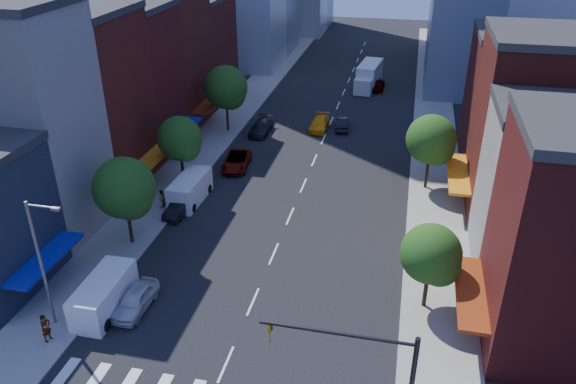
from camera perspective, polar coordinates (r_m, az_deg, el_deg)
name	(u,v)px	position (r m, az deg, el deg)	size (l,w,h in m)	color
ground	(226,364)	(35.32, -6.33, -17.00)	(220.00, 220.00, 0.00)	black
sidewalk_left	(230,118)	(71.42, -5.87, 7.45)	(5.00, 120.00, 0.15)	gray
sidewalk_right	(434,135)	(68.19, 14.65, 5.66)	(5.00, 120.00, 0.15)	gray
bldg_left_1	(11,125)	(49.08, -26.30, 6.13)	(12.00, 8.00, 18.00)	beige
bldg_left_2	(73,103)	(55.82, -20.99, 8.48)	(12.00, 9.00, 16.00)	#571A14
bldg_left_3	(118,81)	(62.87, -16.88, 10.70)	(12.00, 8.00, 15.00)	#591716
bldg_left_4	(151,53)	(69.87, -13.70, 13.60)	(12.00, 9.00, 17.00)	#571A14
bldg_left_5	(183,50)	(78.74, -10.58, 13.97)	(12.00, 10.00, 13.00)	#591716
bldg_right_1	(571,196)	(44.45, 26.78, -0.39)	(12.00, 8.00, 12.00)	beige
bldg_right_2	(551,131)	(51.91, 25.19, 5.67)	(12.00, 10.00, 15.00)	#571A14
bldg_right_3	(530,104)	(61.47, 23.39, 8.24)	(12.00, 10.00, 13.00)	#591716
streetlight	(42,258)	(37.60, -23.71, -6.12)	(2.25, 0.25, 9.00)	slate
tree_left_near	(126,191)	(44.66, -16.16, 0.14)	(4.80, 4.80, 7.30)	black
tree_left_mid	(181,140)	(53.72, -10.82, 5.16)	(4.20, 4.20, 6.65)	black
tree_left_far	(227,89)	(65.76, -6.22, 10.36)	(5.00, 5.00, 7.75)	black
tree_right_near	(433,257)	(37.64, 14.51, -6.39)	(4.00, 4.00, 6.20)	black
tree_right_far	(433,142)	(53.32, 14.47, 4.98)	(4.60, 4.60, 7.20)	black
parked_car_front	(136,300)	(39.78, -15.22, -10.51)	(1.80, 4.47, 1.52)	silver
parked_car_second	(181,206)	(50.13, -10.86, -1.45)	(1.46, 4.20, 1.38)	black
parked_car_third	(236,161)	(57.87, -5.26, 3.16)	(2.44, 5.29, 1.47)	#999999
parked_car_rear	(261,127)	(66.42, -2.77, 6.58)	(2.07, 5.10, 1.48)	black
cargo_van_near	(103,296)	(39.99, -18.28, -10.02)	(2.38, 5.67, 2.40)	white
cargo_van_far	(189,190)	(51.71, -9.98, 0.21)	(2.42, 5.64, 2.38)	white
taxi	(319,123)	(67.71, 3.21, 6.96)	(1.97, 4.85, 1.41)	#FFA80D
traffic_car_oncoming	(342,123)	(67.98, 5.51, 6.96)	(1.49, 4.27, 1.41)	black
traffic_car_far	(378,84)	(83.33, 9.12, 10.75)	(1.80, 4.48, 1.53)	#999999
box_truck	(369,77)	(83.73, 8.19, 11.53)	(3.44, 8.87, 3.48)	silver
pedestrian_near	(46,328)	(38.77, -23.38, -12.57)	(0.71, 0.47, 1.95)	#999999
pedestrian_far	(162,199)	(51.20, -12.72, -0.65)	(0.78, 0.61, 1.61)	#999999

